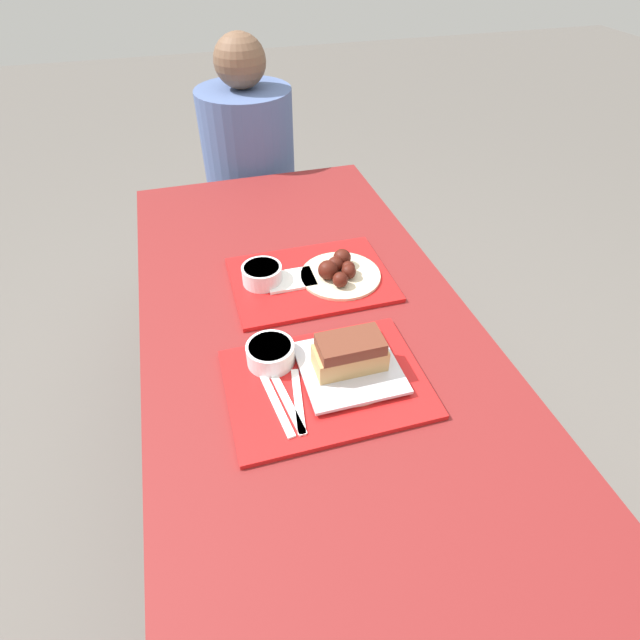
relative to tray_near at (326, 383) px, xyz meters
name	(u,v)px	position (x,y,z in m)	size (l,w,h in m)	color
ground_plane	(314,489)	(0.02, 0.19, -0.74)	(12.00, 12.00, 0.00)	#605B56
picnic_table	(312,355)	(0.02, 0.19, -0.10)	(0.80, 1.70, 0.74)	maroon
picnic_bench_far	(249,229)	(0.02, 1.26, -0.35)	(0.76, 0.28, 0.47)	maroon
tray_near	(326,383)	(0.00, 0.00, 0.00)	(0.42, 0.31, 0.01)	red
tray_far	(311,279)	(0.07, 0.37, 0.00)	(0.42, 0.31, 0.01)	red
bowl_coleslaw_near	(270,353)	(-0.10, 0.09, 0.03)	(0.10, 0.10, 0.05)	silver
brisket_sandwich_plate	(350,360)	(0.06, 0.02, 0.04)	(0.21, 0.21, 0.09)	beige
plastic_fork_near	(288,403)	(-0.09, -0.04, 0.01)	(0.04, 0.17, 0.00)	white
plastic_knife_near	(298,400)	(-0.07, -0.04, 0.01)	(0.04, 0.17, 0.00)	white
plastic_spoon_near	(277,405)	(-0.11, -0.04, 0.01)	(0.04, 0.17, 0.00)	white
condiment_packet	(321,357)	(0.01, 0.07, 0.01)	(0.04, 0.03, 0.01)	#A59E93
bowl_coleslaw_far	(262,273)	(-0.06, 0.38, 0.03)	(0.10, 0.10, 0.05)	silver
wings_plate_far	(339,271)	(0.14, 0.35, 0.03)	(0.21, 0.21, 0.06)	beige
napkin_far	(291,280)	(0.01, 0.37, 0.01)	(0.13, 0.09, 0.01)	white
person_seated_across	(248,148)	(0.05, 1.26, 0.01)	(0.36, 0.36, 0.69)	#4C6093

